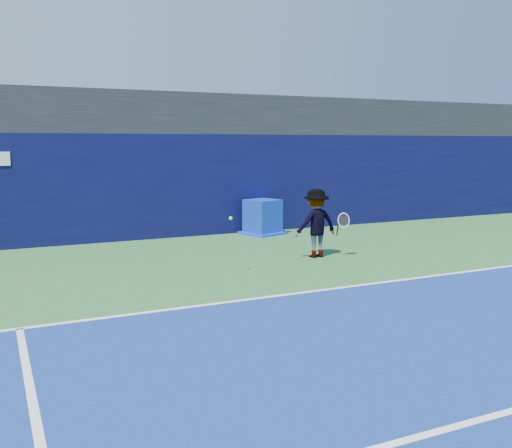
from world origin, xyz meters
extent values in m
plane|color=#2D642F|center=(0.00, 0.00, 0.00)|extent=(80.00, 80.00, 0.00)
cube|color=white|center=(0.00, 3.00, 0.01)|extent=(24.00, 0.10, 0.01)
cube|color=black|center=(0.00, 11.50, 3.60)|extent=(36.00, 3.00, 1.20)
cube|color=#090A34|center=(0.00, 10.50, 1.50)|extent=(36.00, 1.00, 3.00)
cube|color=#0C2CAF|center=(2.17, 9.51, 0.53)|extent=(1.10, 1.10, 1.05)
cube|color=#0D37BD|center=(2.17, 9.51, 0.04)|extent=(1.37, 1.37, 0.07)
imported|color=silver|center=(1.81, 5.80, 0.83)|extent=(1.07, 0.62, 1.65)
cylinder|color=black|center=(2.26, 5.55, 0.65)|extent=(0.08, 0.15, 0.26)
torus|color=silver|center=(2.40, 5.50, 0.90)|extent=(0.30, 0.17, 0.30)
cylinder|color=black|center=(2.40, 5.50, 0.90)|extent=(0.25, 0.13, 0.25)
sphere|color=#D2E919|center=(-0.78, 4.92, 1.20)|extent=(0.07, 0.07, 0.07)
camera|label=1|loc=(-5.28, -5.89, 2.75)|focal=40.00mm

